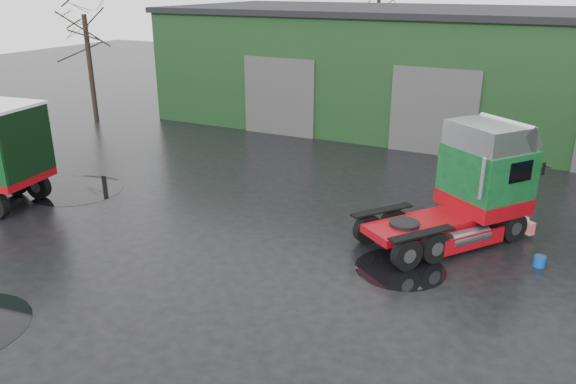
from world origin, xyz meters
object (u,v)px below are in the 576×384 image
object	(u,v)px
warehouse	(461,69)
tree_back_a	(378,23)
tree_left	(88,46)
hero_tractor	(445,187)
wash_bucket	(539,261)

from	to	relation	value
warehouse	tree_back_a	size ratio (longest dim) A/B	3.41
warehouse	tree_left	distance (m)	20.64
hero_tractor	tree_left	xyz separation A→B (m)	(-21.50, 7.50, 2.42)
wash_bucket	tree_back_a	xyz separation A→B (m)	(-13.40, 25.85, 4.59)
tree_back_a	warehouse	bearing A→B (deg)	-51.34
hero_tractor	wash_bucket	xyz separation A→B (m)	(2.90, -0.35, -1.68)
warehouse	wash_bucket	xyz separation A→B (m)	(5.40, -15.85, -3.00)
tree_left	wash_bucket	bearing A→B (deg)	-17.84
wash_bucket	warehouse	bearing A→B (deg)	108.81
wash_bucket	tree_left	xyz separation A→B (m)	(-24.40, 7.85, 4.09)
hero_tractor	wash_bucket	bearing A→B (deg)	29.94
warehouse	tree_left	size ratio (longest dim) A/B	3.81
warehouse	tree_back_a	world-z (taller)	tree_back_a
wash_bucket	tree_back_a	world-z (taller)	tree_back_a
warehouse	hero_tractor	world-z (taller)	warehouse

